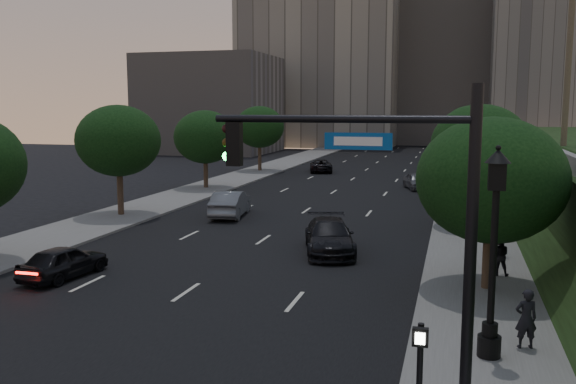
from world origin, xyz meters
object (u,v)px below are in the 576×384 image
(sedan_far_left, at_px, (321,166))
(pedestrian_b, at_px, (499,255))
(street_lamp, at_px, (493,263))
(sedan_far_right, at_px, (416,181))
(pedestrian_a, at_px, (526,318))
(traffic_signal_mast, at_px, (415,249))
(sedan_near_right, at_px, (329,236))
(pedestrian_c, at_px, (499,237))
(sedan_near_left, at_px, (64,262))
(sedan_mid_left, at_px, (230,204))

(sedan_far_left, distance_m, pedestrian_b, 39.41)
(street_lamp, distance_m, sedan_far_right, 34.14)
(pedestrian_a, bearing_deg, traffic_signal_mast, 42.00)
(traffic_signal_mast, distance_m, sedan_near_right, 15.13)
(street_lamp, bearing_deg, pedestrian_b, 84.84)
(pedestrian_c, bearing_deg, sedan_far_right, -105.97)
(sedan_far_left, bearing_deg, pedestrian_c, 100.25)
(pedestrian_a, xyz_separation_m, pedestrian_c, (-0.03, 10.40, 0.06))
(pedestrian_b, bearing_deg, traffic_signal_mast, 78.31)
(sedan_near_right, bearing_deg, sedan_far_left, 87.45)
(sedan_far_right, relative_size, pedestrian_b, 2.54)
(traffic_signal_mast, bearing_deg, sedan_near_right, 108.28)
(street_lamp, height_order, pedestrian_b, street_lamp)
(traffic_signal_mast, height_order, pedestrian_a, traffic_signal_mast)
(pedestrian_c, bearing_deg, street_lamp, 57.05)
(traffic_signal_mast, height_order, sedan_far_left, traffic_signal_mast)
(sedan_near_right, height_order, pedestrian_a, pedestrian_a)
(traffic_signal_mast, distance_m, sedan_far_right, 37.47)
(street_lamp, relative_size, pedestrian_c, 3.21)
(traffic_signal_mast, relative_size, sedan_far_right, 1.79)
(street_lamp, distance_m, pedestrian_a, 2.11)
(traffic_signal_mast, relative_size, street_lamp, 1.25)
(sedan_near_left, relative_size, sedan_far_right, 0.98)
(pedestrian_b, bearing_deg, pedestrian_a, 92.03)
(sedan_far_left, bearing_deg, pedestrian_b, 98.17)
(sedan_near_right, relative_size, pedestrian_a, 3.18)
(street_lamp, distance_m, sedan_far_left, 46.92)
(sedan_far_left, height_order, pedestrian_a, pedestrian_a)
(sedan_mid_left, relative_size, pedestrian_c, 2.74)
(traffic_signal_mast, relative_size, sedan_far_left, 1.49)
(traffic_signal_mast, xyz_separation_m, sedan_mid_left, (-12.28, 21.59, -2.88))
(traffic_signal_mast, relative_size, pedestrian_c, 4.00)
(sedan_mid_left, relative_size, sedan_near_right, 0.93)
(street_lamp, height_order, sedan_near_right, street_lamp)
(traffic_signal_mast, relative_size, pedestrian_b, 4.54)
(sedan_far_left, bearing_deg, traffic_signal_mast, 90.39)
(street_lamp, relative_size, sedan_far_right, 1.44)
(sedan_near_left, bearing_deg, pedestrian_b, -157.79)
(sedan_near_left, xyz_separation_m, sedan_far_left, (1.19, 40.80, 0.00))
(sedan_far_right, bearing_deg, sedan_near_right, -113.45)
(pedestrian_b, bearing_deg, sedan_near_right, -18.59)
(pedestrian_a, bearing_deg, pedestrian_c, -105.67)
(pedestrian_a, height_order, pedestrian_b, pedestrian_a)
(sedan_near_left, xyz_separation_m, sedan_mid_left, (1.42, 14.30, 0.14))
(sedan_near_right, bearing_deg, street_lamp, -74.58)
(sedan_near_right, height_order, pedestrian_c, pedestrian_c)
(sedan_mid_left, distance_m, sedan_far_left, 26.50)
(street_lamp, distance_m, pedestrian_b, 8.42)
(sedan_near_left, relative_size, sedan_mid_left, 0.80)
(sedan_mid_left, bearing_deg, street_lamp, 118.90)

